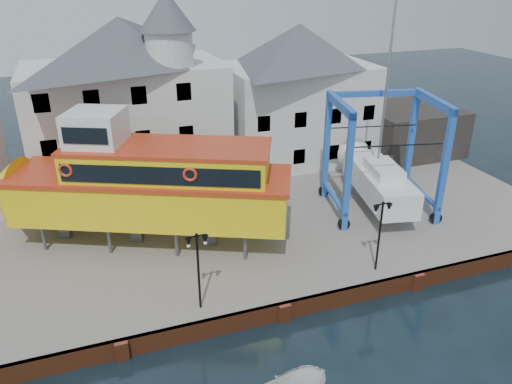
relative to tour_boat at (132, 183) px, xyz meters
name	(u,v)px	position (x,y,z in m)	size (l,w,h in m)	color
ground	(284,320)	(6.00, -8.93, -4.82)	(140.00, 140.00, 0.00)	black
hardstanding	(223,217)	(6.00, 2.07, -4.32)	(44.00, 22.00, 1.00)	#65615F
quay_wall	(283,311)	(6.00, -8.83, -4.32)	(44.00, 0.47, 1.00)	maroon
building_white_main	(128,101)	(1.13, 9.46, 2.52)	(14.00, 8.30, 14.00)	silver
building_white_right	(298,94)	(15.00, 10.07, 1.78)	(12.00, 8.00, 11.20)	silver
shed_dark	(408,130)	(25.00, 8.07, -1.82)	(8.00, 7.00, 4.00)	black
lamp_post_left	(197,252)	(2.00, -7.73, -0.65)	(1.12, 0.32, 4.20)	black
lamp_post_right	(381,219)	(12.00, -7.73, -0.65)	(1.12, 0.32, 4.20)	black
tour_boat	(132,183)	(0.00, 0.00, 0.00)	(18.75, 11.79, 8.10)	#59595E
travel_lift	(375,171)	(16.33, -0.32, -1.34)	(7.94, 10.17, 14.90)	#1C55A0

